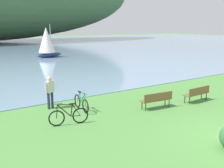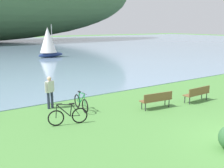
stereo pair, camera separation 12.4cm
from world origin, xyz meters
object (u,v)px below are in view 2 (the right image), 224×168
(bicycle_beside_path, at_px, (68,116))
(sailboat_mid_bay, at_px, (48,42))
(person_at_shoreline, at_px, (50,90))
(bicycle_leaning_near_bench, at_px, (81,103))
(park_bench_near_camera, at_px, (157,99))
(park_bench_further_along, at_px, (197,93))

(bicycle_beside_path, bearing_deg, sailboat_mid_bay, 70.91)
(bicycle_beside_path, relative_size, person_at_shoreline, 1.01)
(sailboat_mid_bay, bearing_deg, bicycle_leaning_near_bench, -107.03)
(park_bench_near_camera, distance_m, park_bench_further_along, 2.83)
(park_bench_near_camera, bearing_deg, sailboat_mid_bay, 81.84)
(park_bench_further_along, xyz_separation_m, sailboat_mid_bay, (0.75, 25.18, 1.58))
(park_bench_further_along, bearing_deg, person_at_shoreline, 154.55)
(sailboat_mid_bay, bearing_deg, park_bench_near_camera, -98.16)
(park_bench_further_along, bearing_deg, bicycle_leaning_near_bench, 159.47)
(park_bench_further_along, relative_size, person_at_shoreline, 1.06)
(bicycle_leaning_near_bench, bearing_deg, person_at_shoreline, 134.78)
(park_bench_further_along, height_order, bicycle_leaning_near_bench, bicycle_leaning_near_bench)
(park_bench_further_along, distance_m, bicycle_leaning_near_bench, 6.67)
(sailboat_mid_bay, bearing_deg, bicycle_beside_path, -109.09)
(person_at_shoreline, bearing_deg, park_bench_near_camera, -34.43)
(person_at_shoreline, bearing_deg, bicycle_leaning_near_bench, -45.22)
(bicycle_leaning_near_bench, relative_size, bicycle_beside_path, 1.02)
(park_bench_further_along, xyz_separation_m, person_at_shoreline, (-7.44, 3.54, 0.46))
(person_at_shoreline, relative_size, sailboat_mid_bay, 0.39)
(park_bench_near_camera, relative_size, bicycle_beside_path, 1.07)
(bicycle_leaning_near_bench, distance_m, person_at_shoreline, 1.79)
(bicycle_beside_path, distance_m, person_at_shoreline, 2.77)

